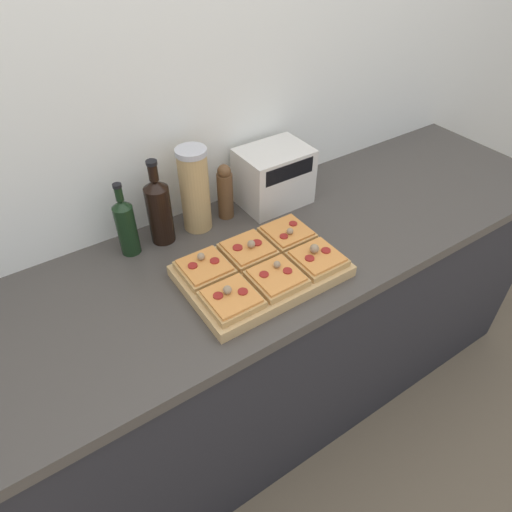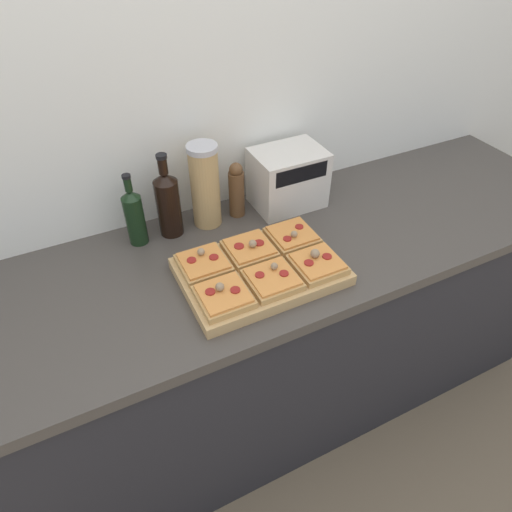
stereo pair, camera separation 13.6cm
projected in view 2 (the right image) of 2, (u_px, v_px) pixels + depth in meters
ground_plane at (281, 477)px, 1.82m from camera, size 12.00×12.00×0.00m
wall_back at (195, 113)px, 1.47m from camera, size 6.00×0.06×2.50m
kitchen_counter at (245, 347)px, 1.74m from camera, size 2.63×0.67×0.91m
cutting_board at (260, 271)px, 1.37m from camera, size 0.47×0.32×0.04m
pizza_slice_back_left at (203, 263)px, 1.35m from camera, size 0.14×0.14×0.05m
pizza_slice_back_center at (250, 249)px, 1.40m from camera, size 0.14×0.14×0.05m
pizza_slice_back_right at (292, 236)px, 1.45m from camera, size 0.14×0.14×0.05m
pizza_slice_front_left at (224, 296)px, 1.25m from camera, size 0.14×0.14×0.05m
pizza_slice_front_center at (272, 279)px, 1.30m from camera, size 0.14×0.14×0.05m
pizza_slice_front_right at (317, 263)px, 1.35m from camera, size 0.14×0.14×0.06m
olive_oil_bottle at (134, 216)px, 1.44m from camera, size 0.06×0.06×0.25m
wine_bottle at (168, 203)px, 1.47m from camera, size 0.08×0.08×0.29m
grain_jar_tall at (205, 186)px, 1.50m from camera, size 0.10×0.10×0.29m
pepper_mill at (237, 190)px, 1.56m from camera, size 0.05×0.05×0.20m
toaster_oven at (288, 178)px, 1.61m from camera, size 0.27×0.18×0.21m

